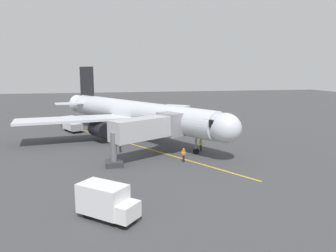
# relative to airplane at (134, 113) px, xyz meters

# --- Properties ---
(ground_plane) EXTENTS (220.00, 220.00, 0.00)m
(ground_plane) POSITION_rel_airplane_xyz_m (-0.95, 1.01, -4.00)
(ground_plane) COLOR #424244
(apron_lead_in_line) EXTENTS (20.19, 34.77, 0.01)m
(apron_lead_in_line) POSITION_rel_airplane_xyz_m (-0.14, 6.24, -4.00)
(apron_lead_in_line) COLOR yellow
(apron_lead_in_line) RESTS_ON ground
(airplane) EXTENTS (30.87, 36.58, 11.50)m
(airplane) POSITION_rel_airplane_xyz_m (0.00, 0.00, 0.00)
(airplane) COLOR silver
(airplane) RESTS_ON ground
(jet_bridge) EXTENTS (10.81, 7.71, 5.40)m
(jet_bridge) POSITION_rel_airplane_xyz_m (-0.98, 12.45, -0.24)
(jet_bridge) COLOR #B7B7BC
(jet_bridge) RESTS_ON ground
(ground_crew_marshaller) EXTENTS (0.45, 0.46, 1.71)m
(ground_crew_marshaller) POSITION_rel_airplane_xyz_m (-4.30, 15.38, -3.12)
(ground_crew_marshaller) COLOR #23232D
(ground_crew_marshaller) RESTS_ON ground
(ground_crew_wing_walker) EXTENTS (0.34, 0.45, 1.71)m
(ground_crew_wing_walker) POSITION_rel_airplane_xyz_m (-7.94, 10.74, -3.12)
(ground_crew_wing_walker) COLOR #23232D
(ground_crew_wing_walker) RESTS_ON ground
(ground_crew_loader) EXTENTS (0.30, 0.43, 1.71)m
(ground_crew_loader) POSITION_rel_airplane_xyz_m (2.80, 9.08, -3.12)
(ground_crew_loader) COLOR #23232D
(ground_crew_loader) RESTS_ON ground
(box_truck_near_nose) EXTENTS (4.27, 4.87, 2.62)m
(box_truck_near_nose) POSITION_rel_airplane_xyz_m (2.76, -10.44, -2.62)
(box_truck_near_nose) COLOR black
(box_truck_near_nose) RESTS_ON ground
(box_truck_starboard_side) EXTENTS (3.82, 4.98, 2.62)m
(box_truck_starboard_side) POSITION_rel_airplane_xyz_m (10.17, -7.43, -2.62)
(box_truck_starboard_side) COLOR #9E9EA3
(box_truck_starboard_side) RESTS_ON ground
(box_truck_rear_apron) EXTENTS (4.74, 4.51, 2.62)m
(box_truck_rear_apron) POSITION_rel_airplane_xyz_m (4.98, 28.66, -2.62)
(box_truck_rear_apron) COLOR white
(box_truck_rear_apron) RESTS_ON ground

